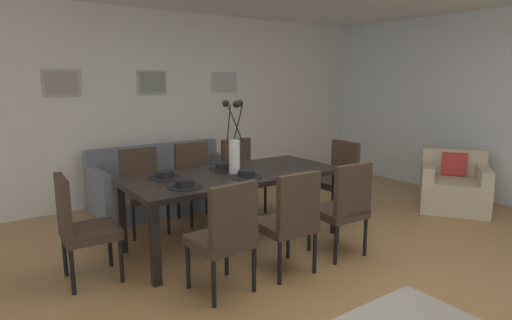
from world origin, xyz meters
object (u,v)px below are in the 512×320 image
Objects in this scene: centerpiece_vase at (234,146)px; dining_chair_far_left at (290,218)px; dining_table at (235,179)px; bowl_far_right at (224,166)px; dining_chair_near_left at (226,233)px; dining_chair_mid_right at (241,171)px; bowl_near_left at (185,182)px; sofa at (165,186)px; dining_chair_mid_left at (344,205)px; framed_picture_left at (61,83)px; armchair at (453,187)px; dining_chair_head_east at (338,175)px; bowl_near_right at (165,174)px; dining_chair_far_right at (196,178)px; dining_chair_head_west at (80,224)px; bowl_far_left at (246,173)px; framed_picture_right at (225,82)px; dining_chair_near_right at (142,186)px; framed_picture_center at (152,82)px.

dining_chair_far_left is at bearing -90.53° from centerpiece_vase.
bowl_far_right reaches higher than dining_table.
dining_chair_mid_right is (1.31, 1.76, 0.00)m from dining_chair_near_left.
sofa is at bearing 72.26° from bowl_near_left.
dining_table is 2.39× the size of dining_chair_near_left.
bowl_near_left is (-1.31, 0.68, 0.27)m from dining_chair_mid_left.
framed_picture_left is (-1.15, 2.97, 1.12)m from dining_chair_far_left.
dining_chair_near_left is 0.83× the size of armchair.
dining_chair_head_east is 2.22m from bowl_near_right.
dining_chair_far_right is at bearing 88.83° from dining_chair_far_left.
dining_chair_head_west is 1.60m from centerpiece_vase.
armchair reaches higher than dining_table.
bowl_far_right is (0.66, 0.43, 0.00)m from bowl_near_left.
framed_picture_left is at bearing 116.74° from bowl_far_left.
dining_chair_mid_left is 3.22m from framed_picture_right.
bowl_near_left is at bearing -173.67° from dining_chair_head_east.
dining_chair_near_left reaches higher than bowl_far_left.
framed_picture_left is at bearing -180.00° from framed_picture_right.
dining_chair_head_east is at bearing 0.56° from dining_chair_head_west.
centerpiece_vase reaches higher than bowl_near_right.
sofa is at bearing 135.77° from dining_chair_head_east.
dining_chair_near_right is (-0.64, 0.90, -0.16)m from dining_table.
dining_chair_far_left reaches higher than armchair.
framed_picture_center reaches higher than bowl_far_right.
dining_chair_near_left reaches higher than bowl_near_left.
bowl_near_right is (0.00, 0.43, 0.00)m from bowl_near_left.
bowl_near_left reaches higher than dining_table.
dining_chair_mid_right is at bearing -112.51° from framed_picture_right.
bowl_far_right is (0.66, 0.00, 0.00)m from bowl_near_right.
dining_chair_far_right reaches higher than bowl_far_left.
dining_chair_far_right is 2.20× the size of framed_picture_center.
dining_chair_near_right is 1.15m from bowl_near_left.
bowl_near_right is at bearing 180.00° from bowl_far_right.
dining_chair_far_right is at bearing 88.20° from centerpiece_vase.
dining_chair_near_right is at bearing -66.44° from framed_picture_left.
framed_picture_left is (-1.81, 2.97, 1.12)m from dining_chair_mid_left.
framed_picture_center is (-0.00, 2.08, 0.96)m from dining_table.
dining_chair_mid_right is 2.15× the size of framed_picture_left.
bowl_near_right is (-0.69, -0.70, 0.27)m from dining_chair_far_right.
dining_chair_near_left is at bearing -102.83° from sofa.
framed_picture_right is at bearing 46.04° from dining_chair_far_right.
bowl_near_right and bowl_far_right have the same top height.
dining_chair_far_left is at bearing -88.35° from sofa.
bowl_near_left is 0.09× the size of sofa.
dining_chair_mid_right is 0.98m from bowl_far_right.
bowl_far_left is at bearing -90.24° from centerpiece_vase.
centerpiece_vase reaches higher than bowl_far_right.
bowl_far_right is (-1.54, 0.19, 0.27)m from dining_chair_head_east.
dining_chair_near_left is 1.00× the size of dining_chair_head_east.
dining_chair_mid_left is 1.00× the size of dining_chair_head_east.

